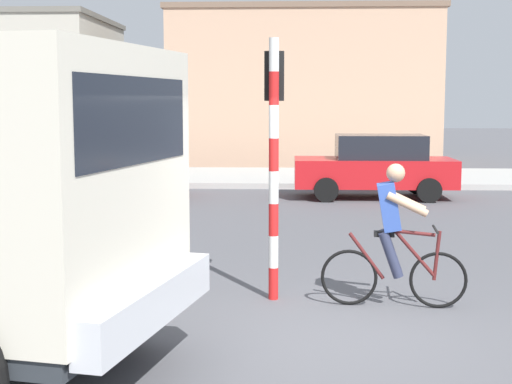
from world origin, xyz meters
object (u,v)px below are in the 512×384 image
object	(u,v)px
traffic_light_pole	(274,132)
car_white_mid	(376,166)
cyclist	(393,236)
car_red_near	(102,166)
pedestrian_near_kerb	(174,169)

from	to	relation	value
traffic_light_pole	car_white_mid	world-z (taller)	traffic_light_pole
cyclist	car_red_near	distance (m)	11.61
cyclist	traffic_light_pole	distance (m)	1.90
traffic_light_pole	car_red_near	distance (m)	10.69
car_red_near	pedestrian_near_kerb	xyz separation A→B (m)	(2.03, -1.23, 0.03)
traffic_light_pole	pedestrian_near_kerb	xyz separation A→B (m)	(-2.56, 8.35, -1.22)
traffic_light_pole	car_red_near	world-z (taller)	traffic_light_pole
car_red_near	car_white_mid	distance (m)	6.95
traffic_light_pole	pedestrian_near_kerb	size ratio (longest dim) A/B	1.98
pedestrian_near_kerb	car_red_near	bearing A→B (deg)	148.90
cyclist	car_red_near	size ratio (longest dim) A/B	0.40
cyclist	traffic_light_pole	xyz separation A→B (m)	(-1.43, 0.35, 1.20)
car_white_mid	pedestrian_near_kerb	xyz separation A→B (m)	(-4.91, -1.45, 0.03)
car_white_mid	pedestrian_near_kerb	distance (m)	5.12
pedestrian_near_kerb	traffic_light_pole	bearing A→B (deg)	-72.97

